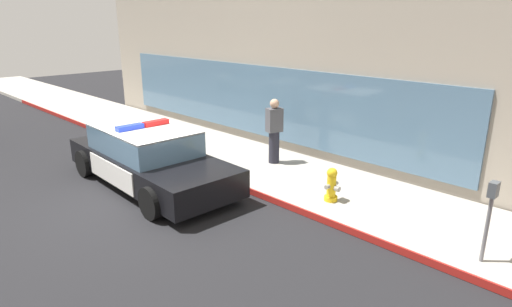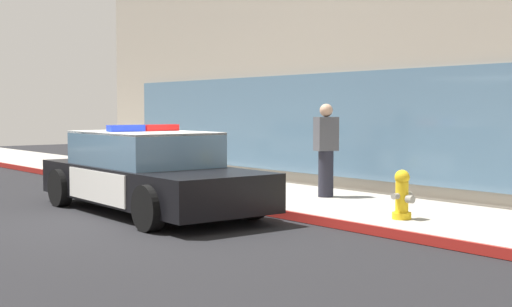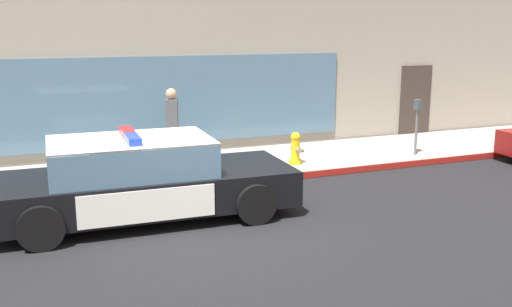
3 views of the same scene
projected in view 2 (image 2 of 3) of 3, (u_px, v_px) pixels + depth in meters
ground at (137, 223)px, 10.85m from camera, size 48.00×48.00×0.00m
sidewalk at (299, 200)px, 13.00m from camera, size 48.00×2.82×0.15m
curb_red_paint at (239, 207)px, 12.10m from camera, size 28.80×0.04×0.14m
police_cruiser at (148, 173)px, 11.94m from camera, size 5.07×2.20×1.49m
fire_hydrant at (402, 195)px, 10.24m from camera, size 0.34×0.39×0.73m
pedestrian_on_sidewalk at (326, 150)px, 12.82m from camera, size 0.36×0.46×1.71m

